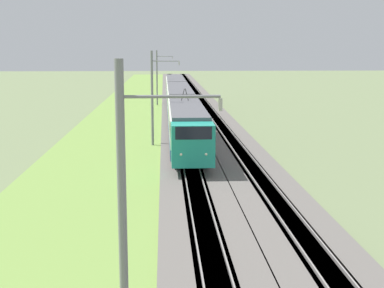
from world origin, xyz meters
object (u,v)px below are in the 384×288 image
(catenary_mast_near, at_px, (125,226))
(catenary_mast_mid, at_px, (153,98))
(passenger_train, at_px, (179,100))
(catenary_mast_far, at_px, (157,77))

(catenary_mast_near, xyz_separation_m, catenary_mast_mid, (34.61, 0.00, 0.01))
(catenary_mast_near, relative_size, catenary_mast_mid, 1.00)
(passenger_train, distance_m, catenary_mast_mid, 18.59)
(catenary_mast_near, relative_size, catenary_mast_far, 1.01)
(catenary_mast_mid, bearing_deg, catenary_mast_far, -0.00)
(catenary_mast_far, bearing_deg, passenger_train, -170.05)
(passenger_train, relative_size, catenary_mast_near, 7.46)
(catenary_mast_mid, distance_m, catenary_mast_far, 34.61)
(catenary_mast_near, bearing_deg, passenger_train, -3.10)
(passenger_train, xyz_separation_m, catenary_mast_far, (16.35, 2.87, 1.93))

